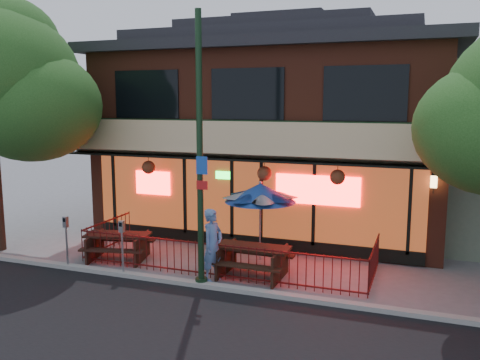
# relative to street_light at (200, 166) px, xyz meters

# --- Properties ---
(ground) EXTENTS (80.00, 80.00, 0.00)m
(ground) POSITION_rel_street_light_xyz_m (-0.00, 0.40, -3.15)
(ground) COLOR gray
(ground) RESTS_ON ground
(curb) EXTENTS (80.00, 0.25, 0.12)m
(curb) POSITION_rel_street_light_xyz_m (-0.00, -0.10, -3.09)
(curb) COLOR #999993
(curb) RESTS_ON ground
(restaurant_building) EXTENTS (12.96, 9.49, 8.05)m
(restaurant_building) POSITION_rel_street_light_xyz_m (-0.00, 7.51, 0.98)
(restaurant_building) COLOR maroon
(restaurant_building) RESTS_ON ground
(patio_fence) EXTENTS (8.44, 2.62, 1.00)m
(patio_fence) POSITION_rel_street_light_xyz_m (-0.00, 0.91, -2.52)
(patio_fence) COLOR #4E1110
(patio_fence) RESTS_ON ground
(street_light) EXTENTS (0.43, 0.32, 7.00)m
(street_light) POSITION_rel_street_light_xyz_m (0.00, 0.00, 0.00)
(street_light) COLOR black
(street_light) RESTS_ON ground
(picnic_table_left) EXTENTS (2.20, 1.87, 0.82)m
(picnic_table_left) POSITION_rel_street_light_xyz_m (-3.27, 1.10, -2.61)
(picnic_table_left) COLOR black
(picnic_table_left) RESTS_ON ground
(picnic_table_right) EXTENTS (2.04, 1.58, 0.86)m
(picnic_table_right) POSITION_rel_street_light_xyz_m (1.04, 1.10, -2.58)
(picnic_table_right) COLOR black
(picnic_table_right) RESTS_ON ground
(patio_umbrella) EXTENTS (2.13, 2.13, 2.44)m
(patio_umbrella) POSITION_rel_street_light_xyz_m (0.77, 2.59, -1.07)
(patio_umbrella) COLOR gray
(patio_umbrella) RESTS_ON ground
(pedestrian) EXTENTS (0.62, 0.81, 1.96)m
(pedestrian) POSITION_rel_street_light_xyz_m (0.13, 0.45, -2.17)
(pedestrian) COLOR #6186C3
(pedestrian) RESTS_ON ground
(parking_meter_near) EXTENTS (0.14, 0.12, 1.56)m
(parking_meter_near) POSITION_rel_street_light_xyz_m (-2.33, -0.08, -2.09)
(parking_meter_near) COLOR #96989E
(parking_meter_near) RESTS_ON ground
(parking_meter_far) EXTENTS (0.14, 0.13, 1.53)m
(parking_meter_far) POSITION_rel_street_light_xyz_m (-4.20, -0.08, -2.11)
(parking_meter_far) COLOR gray
(parking_meter_far) RESTS_ON ground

